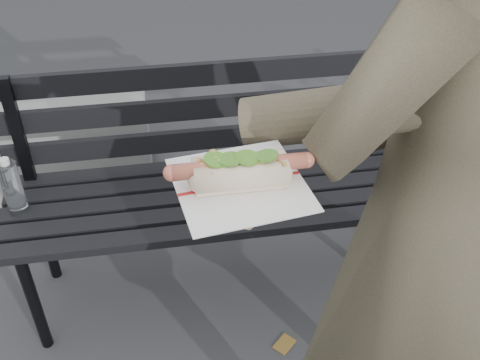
# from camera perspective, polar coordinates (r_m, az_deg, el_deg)

# --- Properties ---
(park_bench) EXTENTS (1.50, 0.44, 0.88)m
(park_bench) POSITION_cam_1_polar(r_m,az_deg,el_deg) (1.98, -2.58, 0.97)
(park_bench) COLOR black
(park_bench) RESTS_ON ground
(concrete_block) EXTENTS (1.20, 0.40, 0.40)m
(concrete_block) POSITION_cam_1_polar(r_m,az_deg,el_deg) (2.87, -21.24, 3.16)
(concrete_block) COLOR slate
(concrete_block) RESTS_ON ground
(person) EXTENTS (0.80, 0.66, 1.88)m
(person) POSITION_cam_1_polar(r_m,az_deg,el_deg) (1.20, 19.23, -4.33)
(person) COLOR #423E2C
(person) RESTS_ON ground
(held_hotdog) EXTENTS (0.64, 0.32, 0.20)m
(held_hotdog) POSITION_cam_1_polar(r_m,az_deg,el_deg) (0.92, 11.78, 5.57)
(held_hotdog) COLOR #423E2C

